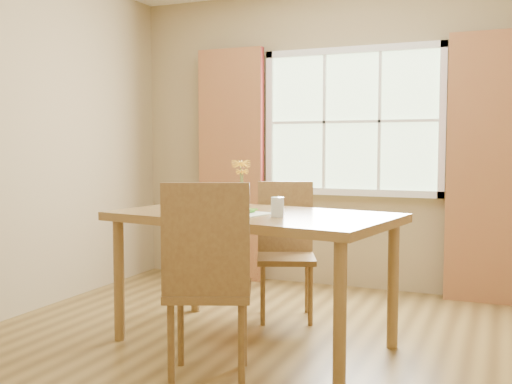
{
  "coord_description": "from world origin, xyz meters",
  "views": [
    {
      "loc": [
        1.28,
        -3.41,
        1.28
      ],
      "look_at": [
        -0.16,
        0.04,
        0.99
      ],
      "focal_mm": 42.0,
      "sensor_mm": 36.0,
      "label": 1
    }
  ],
  "objects_px": {
    "water_glass": "(277,207)",
    "chair_near": "(207,274)",
    "chair_far": "(286,243)",
    "dining_table": "(253,226)",
    "croissant_sandwich": "(239,202)",
    "flower_vase": "(241,179)"
  },
  "relations": [
    {
      "from": "water_glass",
      "to": "chair_near",
      "type": "bearing_deg",
      "value": -108.18
    },
    {
      "from": "chair_far",
      "to": "water_glass",
      "type": "bearing_deg",
      "value": -95.18
    },
    {
      "from": "dining_table",
      "to": "croissant_sandwich",
      "type": "xyz_separation_m",
      "value": [
        -0.06,
        -0.09,
        0.16
      ]
    },
    {
      "from": "water_glass",
      "to": "flower_vase",
      "type": "height_order",
      "value": "flower_vase"
    },
    {
      "from": "chair_far",
      "to": "flower_vase",
      "type": "height_order",
      "value": "flower_vase"
    },
    {
      "from": "dining_table",
      "to": "water_glass",
      "type": "bearing_deg",
      "value": -24.02
    },
    {
      "from": "croissant_sandwich",
      "to": "dining_table",
      "type": "bearing_deg",
      "value": 55.82
    },
    {
      "from": "chair_near",
      "to": "flower_vase",
      "type": "height_order",
      "value": "flower_vase"
    },
    {
      "from": "chair_near",
      "to": "chair_far",
      "type": "distance_m",
      "value": 1.41
    },
    {
      "from": "chair_near",
      "to": "flower_vase",
      "type": "relative_size",
      "value": 3.31
    },
    {
      "from": "water_glass",
      "to": "croissant_sandwich",
      "type": "bearing_deg",
      "value": 168.06
    },
    {
      "from": "dining_table",
      "to": "chair_far",
      "type": "distance_m",
      "value": 0.73
    },
    {
      "from": "dining_table",
      "to": "chair_near",
      "type": "relative_size",
      "value": 1.73
    },
    {
      "from": "dining_table",
      "to": "water_glass",
      "type": "relative_size",
      "value": 16.01
    },
    {
      "from": "croissant_sandwich",
      "to": "water_glass",
      "type": "bearing_deg",
      "value": -9.63
    },
    {
      "from": "chair_near",
      "to": "flower_vase",
      "type": "xyz_separation_m",
      "value": [
        -0.24,
        0.97,
        0.45
      ]
    },
    {
      "from": "chair_far",
      "to": "croissant_sandwich",
      "type": "relative_size",
      "value": 6.49
    },
    {
      "from": "croissant_sandwich",
      "to": "water_glass",
      "type": "distance_m",
      "value": 0.29
    },
    {
      "from": "chair_near",
      "to": "croissant_sandwich",
      "type": "bearing_deg",
      "value": 76.93
    },
    {
      "from": "flower_vase",
      "to": "croissant_sandwich",
      "type": "bearing_deg",
      "value": -68.35
    },
    {
      "from": "chair_near",
      "to": "flower_vase",
      "type": "bearing_deg",
      "value": 81.62
    },
    {
      "from": "croissant_sandwich",
      "to": "flower_vase",
      "type": "xyz_separation_m",
      "value": [
        -0.14,
        0.35,
        0.13
      ]
    }
  ]
}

